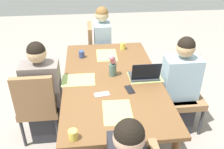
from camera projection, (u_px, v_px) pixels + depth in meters
ground_plane at (112, 128)px, 3.10m from camera, size 10.00×10.00×0.00m
dining_table at (112, 84)px, 2.76m from camera, size 1.93×1.06×0.73m
chair_head_right_left_mid at (98, 49)px, 3.97m from camera, size 0.44×0.44×0.90m
person_head_right_left_mid at (103, 49)px, 3.91m from camera, size 0.40×0.36×1.19m
chair_near_left_far at (181, 89)px, 2.97m from camera, size 0.44×0.44×0.90m
person_near_left_far at (179, 91)px, 2.89m from camera, size 0.36×0.40×1.19m
chair_far_right_near at (38, 104)px, 2.72m from camera, size 0.44×0.44×0.90m
person_far_right_near at (44, 97)px, 2.77m from camera, size 0.36×0.40×1.19m
flower_vase at (113, 64)px, 2.72m from camera, size 0.09×0.09×0.26m
placemat_head_left_left_near at (117, 112)px, 2.22m from camera, size 0.37×0.27×0.00m
placemat_head_right_left_mid at (107, 55)px, 3.24m from camera, size 0.37×0.27×0.00m
placemat_near_left_far at (145, 77)px, 2.75m from camera, size 0.27×0.37×0.00m
placemat_far_right_near at (78, 80)px, 2.70m from camera, size 0.26×0.36×0.00m
laptop_near_left_far at (145, 75)px, 2.71m from camera, size 0.22×0.32×0.21m
coffee_mug_near_left at (82, 54)px, 3.16m from camera, size 0.07×0.07×0.09m
coffee_mug_near_right at (73, 135)px, 1.92m from camera, size 0.07×0.07×0.08m
coffee_mug_centre_left at (123, 46)px, 3.39m from camera, size 0.08×0.08×0.09m
phone_black at (130, 90)px, 2.53m from camera, size 0.16×0.10×0.01m
phone_silver at (102, 94)px, 2.46m from camera, size 0.10×0.16×0.01m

